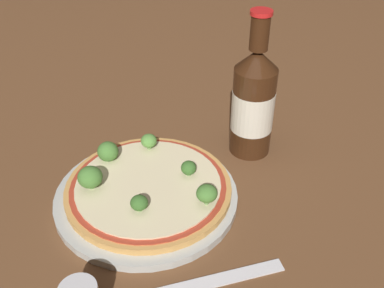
% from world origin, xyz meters
% --- Properties ---
extents(ground_plane, '(3.00, 3.00, 0.00)m').
position_xyz_m(ground_plane, '(0.00, 0.00, 0.00)').
color(ground_plane, brown).
extents(plate, '(0.26, 0.26, 0.01)m').
position_xyz_m(plate, '(-0.01, 0.00, 0.01)').
color(plate, '#B2B7B2').
rests_on(plate, ground_plane).
extents(pizza, '(0.24, 0.24, 0.01)m').
position_xyz_m(pizza, '(-0.01, 0.01, 0.02)').
color(pizza, tan).
rests_on(pizza, plate).
extents(broccoli_floret_0, '(0.03, 0.03, 0.03)m').
position_xyz_m(broccoli_floret_0, '(0.07, 0.04, 0.04)').
color(broccoli_floret_0, '#6B8E51').
rests_on(broccoli_floret_0, pizza).
extents(broccoli_floret_1, '(0.02, 0.02, 0.02)m').
position_xyz_m(broccoli_floret_1, '(0.01, 0.06, 0.04)').
color(broccoli_floret_1, '#6B8E51').
rests_on(broccoli_floret_1, pizza).
extents(broccoli_floret_2, '(0.03, 0.03, 0.03)m').
position_xyz_m(broccoli_floret_2, '(-0.10, -0.01, 0.04)').
color(broccoli_floret_2, '#6B8E51').
rests_on(broccoli_floret_2, pizza).
extents(broccoli_floret_3, '(0.02, 0.02, 0.02)m').
position_xyz_m(broccoli_floret_3, '(0.02, -0.03, 0.04)').
color(broccoli_floret_3, '#6B8E51').
rests_on(broccoli_floret_3, pizza).
extents(broccoli_floret_4, '(0.03, 0.03, 0.03)m').
position_xyz_m(broccoli_floret_4, '(-0.06, -0.06, 0.05)').
color(broccoli_floret_4, '#6B8E51').
rests_on(broccoli_floret_4, pizza).
extents(broccoli_floret_5, '(0.03, 0.03, 0.03)m').
position_xyz_m(broccoli_floret_5, '(-0.08, 0.06, 0.04)').
color(broccoli_floret_5, '#6B8E51').
rests_on(broccoli_floret_5, pizza).
extents(beer_bottle, '(0.07, 0.07, 0.24)m').
position_xyz_m(beer_bottle, '(-0.00, 0.20, 0.09)').
color(beer_bottle, '#381E0F').
rests_on(beer_bottle, ground_plane).
extents(fork, '(0.09, 0.17, 0.00)m').
position_xyz_m(fork, '(0.16, -0.03, 0.00)').
color(fork, silver).
rests_on(fork, ground_plane).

